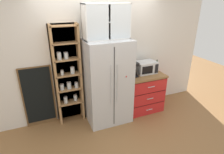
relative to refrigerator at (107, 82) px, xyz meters
name	(u,v)px	position (x,y,z in m)	size (l,w,h in m)	color
ground_plane	(108,117)	(0.00, 0.00, -0.86)	(10.78, 10.78, 0.00)	olive
wall_back_cream	(101,57)	(0.00, 0.40, 0.41)	(5.07, 0.10, 2.55)	silver
refrigerator	(107,82)	(0.00, 0.00, 0.00)	(0.88, 0.72, 1.73)	silver
pantry_shelf_column	(67,74)	(-0.74, 0.29, 0.16)	(0.56, 0.26, 2.02)	brown
counter_cabinet	(143,92)	(0.89, 0.05, -0.42)	(0.84, 0.64, 0.88)	red
microwave	(146,67)	(0.95, 0.09, 0.15)	(0.44, 0.33, 0.26)	silver
coffee_maker	(133,69)	(0.60, 0.05, 0.17)	(0.17, 0.20, 0.31)	black
mug_charcoal	(144,72)	(0.89, 0.04, 0.06)	(0.11, 0.07, 0.09)	#2D2D33
bottle_green	(157,66)	(1.23, 0.09, 0.14)	(0.06, 0.06, 0.27)	#285B33
bottle_cobalt	(143,68)	(0.89, 0.11, 0.13)	(0.06, 0.06, 0.25)	navy
upper_cabinet	(106,21)	(0.00, 0.05, 1.18)	(0.84, 0.32, 0.63)	silver
chalkboard_menu	(39,97)	(-1.34, 0.33, -0.23)	(0.60, 0.04, 1.26)	brown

